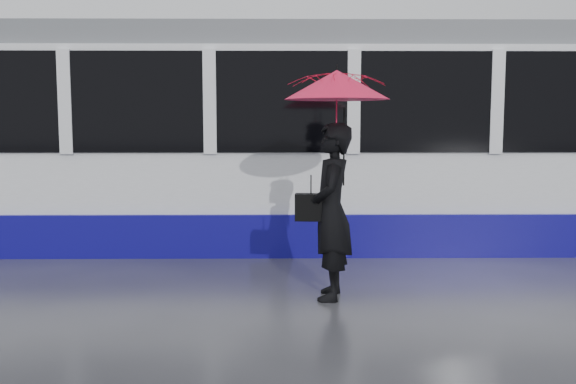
{
  "coord_description": "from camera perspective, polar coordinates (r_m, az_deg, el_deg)",
  "views": [
    {
      "loc": [
        0.84,
        -7.7,
        1.93
      ],
      "look_at": [
        0.93,
        -0.16,
        1.1
      ],
      "focal_mm": 40.0,
      "sensor_mm": 36.0,
      "label": 1
    }
  ],
  "objects": [
    {
      "name": "woman",
      "position": [
        6.97,
        3.86,
        -1.75
      ],
      "size": [
        0.53,
        0.74,
        1.92
      ],
      "primitive_type": "imported",
      "rotation": [
        0.0,
        0.0,
        -1.67
      ],
      "color": "black",
      "rests_on": "ground"
    },
    {
      "name": "handbag",
      "position": [
        6.97,
        2.05,
        -1.36
      ],
      "size": [
        0.36,
        0.18,
        0.48
      ],
      "rotation": [
        0.0,
        0.0,
        -0.1
      ],
      "color": "black",
      "rests_on": "ground"
    },
    {
      "name": "tram",
      "position": [
        10.5,
        -14.38,
        4.49
      ],
      "size": [
        26.0,
        2.56,
        3.35
      ],
      "color": "white",
      "rests_on": "ground"
    },
    {
      "name": "ground",
      "position": [
        7.98,
        -6.8,
        -7.75
      ],
      "size": [
        90.0,
        90.0,
        0.0
      ],
      "primitive_type": "plane",
      "color": "#2D2E33",
      "rests_on": "ground"
    },
    {
      "name": "umbrella",
      "position": [
        6.91,
        4.35,
        7.67
      ],
      "size": [
        1.23,
        1.23,
        1.29
      ],
      "rotation": [
        0.0,
        0.0,
        -0.1
      ],
      "color": "#F01475",
      "rests_on": "ground"
    },
    {
      "name": "rails",
      "position": [
        10.42,
        -5.34,
        -4.37
      ],
      "size": [
        34.0,
        1.51,
        0.02
      ],
      "color": "#3F3D38",
      "rests_on": "ground"
    }
  ]
}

